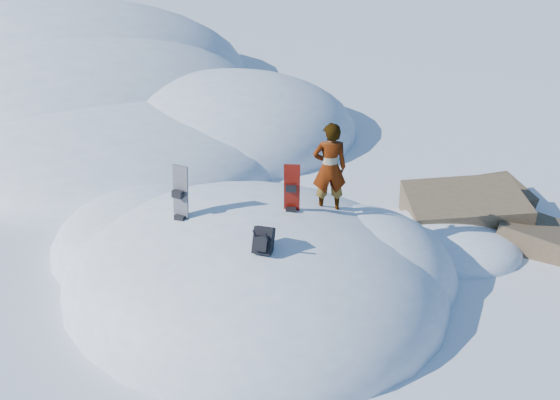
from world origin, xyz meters
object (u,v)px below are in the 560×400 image
(backpack, at_px, (263,241))
(person, at_px, (330,168))
(snowboard_red, at_px, (292,201))
(snowboard_dark, at_px, (181,208))

(backpack, xyz_separation_m, person, (0.60, 1.82, 0.53))
(snowboard_red, height_order, person, person)
(snowboard_red, xyz_separation_m, snowboard_dark, (-1.74, -0.72, -0.05))
(snowboard_red, distance_m, snowboard_dark, 1.88)
(person, bearing_deg, backpack, 51.02)
(backpack, bearing_deg, snowboard_dark, 158.82)
(backpack, bearing_deg, person, 69.25)
(snowboard_red, relative_size, person, 0.88)
(snowboard_dark, distance_m, backpack, 1.76)
(snowboard_dark, relative_size, backpack, 3.12)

